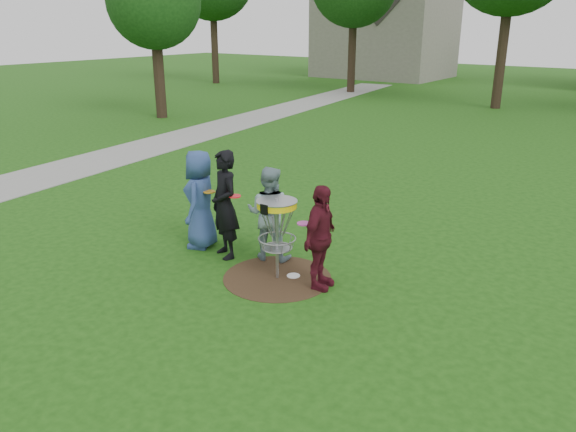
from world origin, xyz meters
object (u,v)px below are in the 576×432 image
Objects in this scene: player_blue at (200,199)px; player_maroon at (320,238)px; player_grey at (269,213)px; disc_golf_basket at (277,220)px; player_black at (225,205)px.

player_maroon is at bearing 61.00° from player_blue.
player_grey is at bearing 76.79° from player_blue.
disc_golf_basket is at bearing 56.19° from player_blue.
player_blue is at bearing 171.87° from disc_golf_basket.
player_black is at bearing 10.51° from player_grey.
player_blue is at bearing 77.51° from player_maroon.
player_blue is 0.95× the size of player_black.
player_maroon reaches higher than player_grey.
player_maroon is at bearing 141.90° from player_grey.
player_black is 0.80m from player_grey.
player_maroon is (1.37, -0.46, 0.00)m from player_grey.
player_grey is at bearing 62.18° from player_maroon.
player_black reaches higher than disc_golf_basket.
player_maroon is (2.05, -0.07, -0.13)m from player_black.
player_black is at bearing 78.91° from player_maroon.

